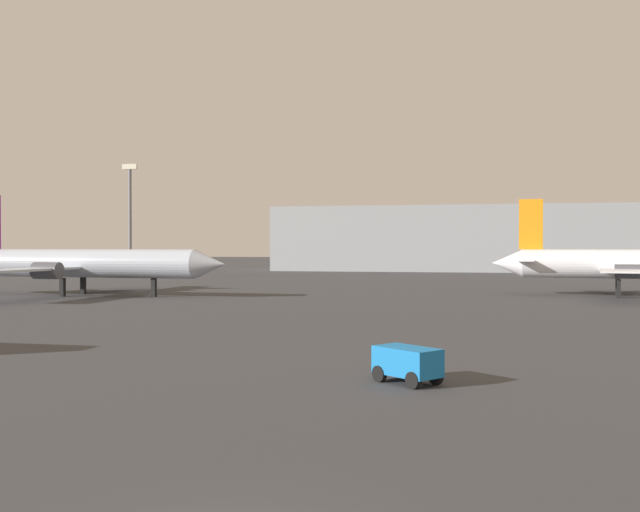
% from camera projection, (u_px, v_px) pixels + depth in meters
% --- Properties ---
extents(airplane_on_taxiway, '(30.46, 27.66, 10.23)m').
position_uv_depth(airplane_on_taxiway, '(80.00, 263.00, 71.89)').
color(airplane_on_taxiway, '#B2BCCC').
rests_on(airplane_on_taxiway, ground_plane).
extents(airplane_distant, '(26.25, 22.65, 9.71)m').
position_uv_depth(airplane_distant, '(627.00, 264.00, 69.58)').
color(airplane_distant, white).
rests_on(airplane_distant, ground_plane).
extents(baggage_cart, '(2.69, 2.52, 1.30)m').
position_uv_depth(baggage_cart, '(407.00, 362.00, 25.93)').
color(baggage_cart, '#1972BF').
rests_on(baggage_cart, ground_plane).
extents(light_mast_left, '(2.40, 0.50, 17.79)m').
position_uv_depth(light_mast_left, '(130.00, 213.00, 112.34)').
color(light_mast_left, slate).
rests_on(light_mast_left, ground_plane).
extents(terminal_building, '(77.45, 20.33, 12.75)m').
position_uv_depth(terminal_building, '(470.00, 239.00, 143.77)').
color(terminal_building, '#999EA3').
rests_on(terminal_building, ground_plane).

